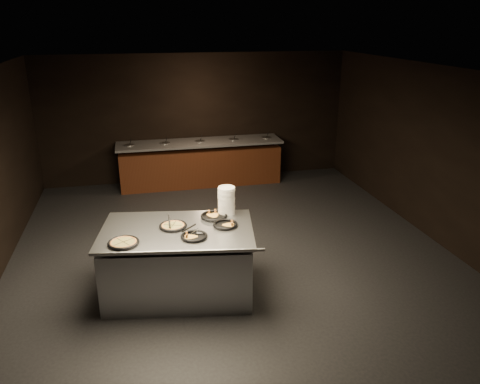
{
  "coord_description": "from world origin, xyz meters",
  "views": [
    {
      "loc": [
        -1.38,
        -6.63,
        3.59
      ],
      "look_at": [
        0.19,
        0.3,
        0.96
      ],
      "focal_mm": 35.0,
      "sensor_mm": 36.0,
      "label": 1
    }
  ],
  "objects_px": {
    "pan_veggie_whole": "(123,243)",
    "plate_stack": "(227,200)",
    "pan_cheese_whole": "(173,226)",
    "serving_counter": "(179,263)"
  },
  "relations": [
    {
      "from": "pan_veggie_whole",
      "to": "plate_stack",
      "type": "bearing_deg",
      "value": 25.47
    },
    {
      "from": "plate_stack",
      "to": "pan_veggie_whole",
      "type": "distance_m",
      "value": 1.61
    },
    {
      "from": "pan_veggie_whole",
      "to": "pan_cheese_whole",
      "type": "distance_m",
      "value": 0.74
    },
    {
      "from": "serving_counter",
      "to": "pan_cheese_whole",
      "type": "xyz_separation_m",
      "value": [
        -0.04,
        0.08,
        0.53
      ]
    },
    {
      "from": "serving_counter",
      "to": "plate_stack",
      "type": "xyz_separation_m",
      "value": [
        0.75,
        0.4,
        0.7
      ]
    },
    {
      "from": "plate_stack",
      "to": "serving_counter",
      "type": "bearing_deg",
      "value": -152.2
    },
    {
      "from": "pan_veggie_whole",
      "to": "serving_counter",
      "type": "bearing_deg",
      "value": 22.83
    },
    {
      "from": "serving_counter",
      "to": "plate_stack",
      "type": "height_order",
      "value": "plate_stack"
    },
    {
      "from": "plate_stack",
      "to": "pan_cheese_whole",
      "type": "xyz_separation_m",
      "value": [
        -0.8,
        -0.32,
        -0.18
      ]
    },
    {
      "from": "plate_stack",
      "to": "pan_veggie_whole",
      "type": "relative_size",
      "value": 1.0
    }
  ]
}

